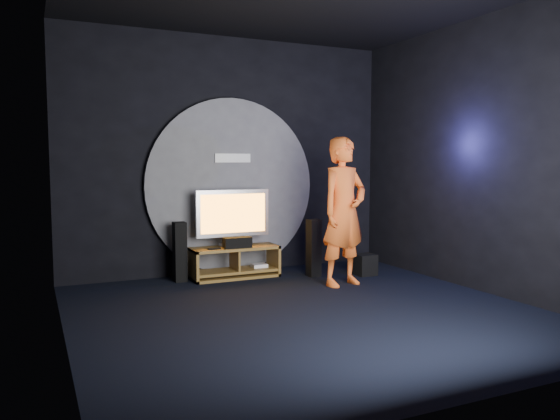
% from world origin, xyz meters
% --- Properties ---
extents(floor, '(5.00, 5.00, 0.00)m').
position_xyz_m(floor, '(0.00, 0.00, 0.00)').
color(floor, black).
rests_on(floor, ground).
extents(back_wall, '(5.00, 0.04, 3.50)m').
position_xyz_m(back_wall, '(0.00, 2.50, 1.75)').
color(back_wall, black).
rests_on(back_wall, ground).
extents(front_wall, '(5.00, 0.04, 3.50)m').
position_xyz_m(front_wall, '(0.00, -2.50, 1.75)').
color(front_wall, black).
rests_on(front_wall, ground).
extents(left_wall, '(0.04, 5.00, 3.50)m').
position_xyz_m(left_wall, '(-2.50, 0.00, 1.75)').
color(left_wall, black).
rests_on(left_wall, ground).
extents(right_wall, '(0.04, 5.00, 3.50)m').
position_xyz_m(right_wall, '(2.50, 0.00, 1.75)').
color(right_wall, black).
rests_on(right_wall, ground).
extents(wall_disc_panel, '(2.60, 0.11, 2.60)m').
position_xyz_m(wall_disc_panel, '(0.00, 2.44, 1.30)').
color(wall_disc_panel, '#515156').
rests_on(wall_disc_panel, ground).
extents(media_console, '(1.26, 0.45, 0.45)m').
position_xyz_m(media_console, '(-0.09, 2.05, 0.20)').
color(media_console, olive).
rests_on(media_console, ground).
extents(tv, '(1.09, 0.22, 0.81)m').
position_xyz_m(tv, '(-0.10, 2.12, 0.90)').
color(tv, '#A1A1A7').
rests_on(tv, media_console).
extents(center_speaker, '(0.40, 0.15, 0.15)m').
position_xyz_m(center_speaker, '(-0.10, 1.94, 0.53)').
color(center_speaker, black).
rests_on(center_speaker, media_console).
extents(remote, '(0.18, 0.05, 0.02)m').
position_xyz_m(remote, '(-0.45, 1.93, 0.46)').
color(remote, black).
rests_on(remote, media_console).
extents(tower_speaker_left, '(0.17, 0.19, 0.83)m').
position_xyz_m(tower_speaker_left, '(-0.88, 2.13, 0.42)').
color(tower_speaker_left, black).
rests_on(tower_speaker_left, ground).
extents(tower_speaker_right, '(0.17, 0.19, 0.83)m').
position_xyz_m(tower_speaker_right, '(0.98, 1.66, 0.42)').
color(tower_speaker_right, black).
rests_on(tower_speaker_right, ground).
extents(subwoofer, '(0.28, 0.28, 0.31)m').
position_xyz_m(subwoofer, '(1.70, 1.42, 0.15)').
color(subwoofer, black).
rests_on(subwoofer, ground).
extents(player, '(0.81, 0.62, 2.00)m').
position_xyz_m(player, '(1.08, 1.00, 1.00)').
color(player, orange).
rests_on(player, ground).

